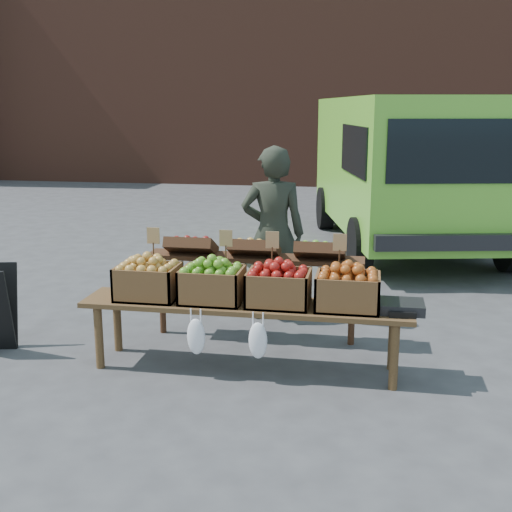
% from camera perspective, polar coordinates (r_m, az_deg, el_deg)
% --- Properties ---
extents(ground, '(80.00, 80.00, 0.00)m').
position_cam_1_polar(ground, '(5.09, -5.61, -11.71)').
color(ground, '#414144').
extents(brick_building, '(24.00, 4.00, 10.00)m').
position_cam_1_polar(brick_building, '(19.69, 6.73, 21.42)').
color(brick_building, brown).
rests_on(brick_building, ground).
extents(delivery_van, '(3.34, 5.44, 2.27)m').
position_cam_1_polar(delivery_van, '(10.11, 13.24, 7.11)').
color(delivery_van, '#67C032').
rests_on(delivery_van, ground).
extents(vendor, '(0.70, 0.51, 1.77)m').
position_cam_1_polar(vendor, '(6.47, 1.53, 1.99)').
color(vendor, '#252A20').
rests_on(vendor, ground).
extents(back_table, '(2.10, 0.44, 1.04)m').
position_cam_1_polar(back_table, '(5.95, -0.12, -2.60)').
color(back_table, '#3B2213').
rests_on(back_table, ground).
extents(display_bench, '(2.70, 0.56, 0.57)m').
position_cam_1_polar(display_bench, '(5.34, -0.95, -7.12)').
color(display_bench, '#4F361D').
rests_on(display_bench, ground).
extents(crate_golden_apples, '(0.50, 0.40, 0.28)m').
position_cam_1_polar(crate_golden_apples, '(5.42, -9.56, -2.28)').
color(crate_golden_apples, '#AB841E').
rests_on(crate_golden_apples, display_bench).
extents(crate_russet_pears, '(0.50, 0.40, 0.28)m').
position_cam_1_polar(crate_russet_pears, '(5.27, -3.91, -2.58)').
color(crate_russet_pears, '#4A7F19').
rests_on(crate_russet_pears, display_bench).
extents(crate_red_apples, '(0.50, 0.40, 0.28)m').
position_cam_1_polar(crate_red_apples, '(5.16, 2.03, -2.88)').
color(crate_red_apples, maroon).
rests_on(crate_red_apples, display_bench).
extents(crate_green_apples, '(0.50, 0.40, 0.28)m').
position_cam_1_polar(crate_green_apples, '(5.12, 8.15, -3.15)').
color(crate_green_apples, '#A44C1C').
rests_on(crate_green_apples, display_bench).
extents(weighing_scale, '(0.34, 0.30, 0.08)m').
position_cam_1_polar(weighing_scale, '(5.15, 12.85, -4.40)').
color(weighing_scale, black).
rests_on(weighing_scale, display_bench).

